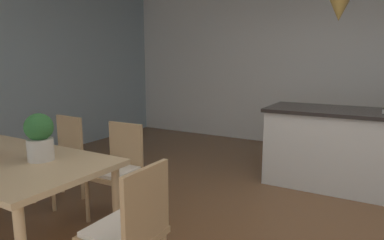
# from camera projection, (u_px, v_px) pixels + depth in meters

# --- Properties ---
(wall_back_kitchen) EXTENTS (10.00, 0.12, 2.70)m
(wall_back_kitchen) POSITION_uv_depth(u_px,v_px,m) (351.00, 67.00, 5.22)
(wall_back_kitchen) COLOR white
(wall_back_kitchen) RESTS_ON ground_plane
(dining_table) EXTENTS (1.75, 0.91, 0.72)m
(dining_table) POSITION_uv_depth(u_px,v_px,m) (1.00, 166.00, 2.50)
(dining_table) COLOR #D1B284
(dining_table) RESTS_ON ground_plane
(chair_kitchen_end) EXTENTS (0.40, 0.40, 0.87)m
(chair_kitchen_end) POSITION_uv_depth(u_px,v_px,m) (129.00, 230.00, 1.92)
(chair_kitchen_end) COLOR tan
(chair_kitchen_end) RESTS_ON ground_plane
(chair_far_left) EXTENTS (0.42, 0.42, 0.87)m
(chair_far_left) POSITION_uv_depth(u_px,v_px,m) (60.00, 156.00, 3.43)
(chair_far_left) COLOR tan
(chair_far_left) RESTS_ON ground_plane
(chair_far_right) EXTENTS (0.41, 0.41, 0.87)m
(chair_far_right) POSITION_uv_depth(u_px,v_px,m) (117.00, 168.00, 3.04)
(chair_far_right) COLOR tan
(chair_far_right) RESTS_ON ground_plane
(kitchen_island) EXTENTS (2.30, 0.82, 0.91)m
(kitchen_island) POSITION_uv_depth(u_px,v_px,m) (373.00, 151.00, 3.65)
(kitchen_island) COLOR silver
(kitchen_island) RESTS_ON ground_plane
(pendant_over_island_main) EXTENTS (0.24, 0.24, 0.83)m
(pendant_over_island_main) POSITION_uv_depth(u_px,v_px,m) (339.00, 8.00, 3.61)
(pendant_over_island_main) COLOR black
(potted_plant_on_table) EXTENTS (0.20, 0.20, 0.35)m
(potted_plant_on_table) POSITION_uv_depth(u_px,v_px,m) (39.00, 136.00, 2.39)
(potted_plant_on_table) COLOR beige
(potted_plant_on_table) RESTS_ON dining_table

